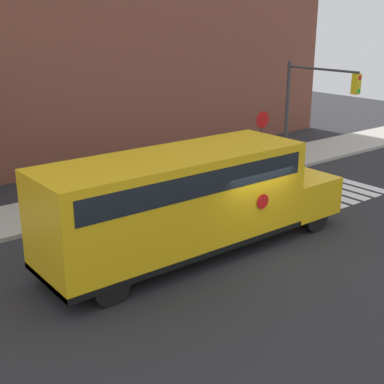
{
  "coord_description": "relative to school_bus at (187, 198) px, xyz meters",
  "views": [
    {
      "loc": [
        -10.53,
        -10.71,
        6.7
      ],
      "look_at": [
        -1.17,
        1.23,
        1.72
      ],
      "focal_mm": 50.0,
      "sensor_mm": 36.0,
      "label": 1
    }
  ],
  "objects": [
    {
      "name": "ground_plane",
      "position": [
        1.75,
        -0.73,
        -1.78
      ],
      "size": [
        60.0,
        60.0,
        0.0
      ],
      "primitive_type": "plane",
      "color": "#28282B"
    },
    {
      "name": "sidewalk_strip",
      "position": [
        1.75,
        5.77,
        -1.7
      ],
      "size": [
        44.0,
        3.0,
        0.15
      ],
      "color": "#B2ADA3",
      "rests_on": "ground"
    },
    {
      "name": "building_backdrop",
      "position": [
        1.75,
        12.27,
        3.17
      ],
      "size": [
        32.0,
        4.0,
        9.91
      ],
      "color": "brown",
      "rests_on": "ground"
    },
    {
      "name": "crosswalk_stripes",
      "position": [
        8.22,
        1.27,
        -1.78
      ],
      "size": [
        4.0,
        3.2,
        0.01
      ],
      "color": "white",
      "rests_on": "ground"
    },
    {
      "name": "school_bus",
      "position": [
        0.0,
        0.0,
        0.0
      ],
      "size": [
        9.94,
        2.57,
        3.13
      ],
      "color": "yellow",
      "rests_on": "ground"
    },
    {
      "name": "stop_sign",
      "position": [
        7.99,
        4.94,
        0.08
      ],
      "size": [
        0.75,
        0.1,
        2.78
      ],
      "color": "#38383A",
      "rests_on": "ground"
    },
    {
      "name": "traffic_light",
      "position": [
        9.61,
        3.68,
        1.5
      ],
      "size": [
        0.28,
        3.79,
        4.87
      ],
      "color": "#38383A",
      "rests_on": "ground"
    }
  ]
}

